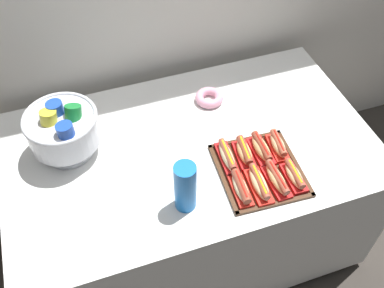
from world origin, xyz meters
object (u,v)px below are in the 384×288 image
(donut, at_px, (209,98))
(cup_stack, at_px, (185,187))
(hot_dog_5, at_px, (244,152))
(hot_dog_7, at_px, (278,145))
(hot_dog_6, at_px, (261,149))
(hot_dog_1, at_px, (259,184))
(serving_tray, at_px, (259,170))
(hot_dog_3, at_px, (294,176))
(buffet_table, at_px, (190,193))
(punch_bowl, at_px, (63,129))
(hot_dog_4, at_px, (227,157))
(hot_dog_2, at_px, (277,179))
(hot_dog_0, at_px, (241,188))

(donut, bearing_deg, cup_stack, -119.32)
(hot_dog_5, relative_size, hot_dog_7, 1.01)
(hot_dog_6, bearing_deg, hot_dog_1, -117.78)
(hot_dog_1, relative_size, hot_dog_5, 1.16)
(hot_dog_5, bearing_deg, serving_tray, -68.89)
(hot_dog_3, xyz_separation_m, cup_stack, (-0.44, 0.03, 0.08))
(buffet_table, height_order, hot_dog_1, hot_dog_1)
(hot_dog_1, height_order, hot_dog_3, hot_dog_1)
(serving_tray, xyz_separation_m, cup_stack, (-0.34, -0.06, 0.11))
(buffet_table, xyz_separation_m, punch_bowl, (-0.49, 0.13, 0.50))
(serving_tray, height_order, hot_dog_3, hot_dog_3)
(serving_tray, xyz_separation_m, punch_bowl, (-0.72, 0.36, 0.14))
(cup_stack, xyz_separation_m, donut, (0.29, 0.51, -0.09))
(serving_tray, relative_size, hot_dog_3, 2.43)
(hot_dog_4, bearing_deg, hot_dog_2, -51.06)
(hot_dog_6, bearing_deg, hot_dog_7, -3.34)
(hot_dog_0, height_order, cup_stack, cup_stack)
(hot_dog_0, height_order, punch_bowl, punch_bowl)
(hot_dog_7, bearing_deg, hot_dog_0, -147.08)
(hot_dog_3, bearing_deg, donut, 105.79)
(hot_dog_3, relative_size, cup_stack, 0.69)
(hot_dog_3, height_order, donut, hot_dog_3)
(hot_dog_0, xyz_separation_m, hot_dog_2, (0.15, -0.01, 0.00))
(serving_tray, xyz_separation_m, hot_dog_4, (-0.11, 0.09, 0.03))
(hot_dog_4, distance_m, donut, 0.38)
(hot_dog_1, distance_m, hot_dog_4, 0.18)
(hot_dog_4, relative_size, punch_bowl, 0.63)
(hot_dog_1, height_order, cup_stack, cup_stack)
(serving_tray, bearing_deg, hot_dog_2, -68.89)
(hot_dog_2, relative_size, hot_dog_4, 0.94)
(punch_bowl, bearing_deg, hot_dog_7, -18.61)
(hot_dog_0, height_order, donut, hot_dog_0)
(hot_dog_5, distance_m, donut, 0.38)
(serving_tray, xyz_separation_m, hot_dog_1, (-0.04, -0.08, 0.03))
(hot_dog_4, height_order, hot_dog_6, hot_dog_6)
(serving_tray, bearing_deg, cup_stack, -170.64)
(hot_dog_4, height_order, hot_dog_7, hot_dog_7)
(donut, bearing_deg, hot_dog_4, -99.22)
(hot_dog_6, height_order, punch_bowl, punch_bowl)
(cup_stack, relative_size, donut, 1.71)
(buffet_table, height_order, donut, donut)
(punch_bowl, bearing_deg, cup_stack, -47.33)
(buffet_table, distance_m, hot_dog_0, 0.50)
(hot_dog_4, bearing_deg, hot_dog_5, -3.34)
(hot_dog_6, bearing_deg, hot_dog_3, -68.89)
(buffet_table, height_order, serving_tray, serving_tray)
(hot_dog_5, height_order, donut, hot_dog_5)
(hot_dog_7, relative_size, donut, 1.21)
(hot_dog_0, distance_m, punch_bowl, 0.75)
(cup_stack, bearing_deg, hot_dog_6, 19.71)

